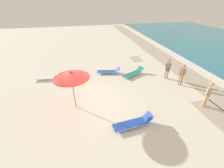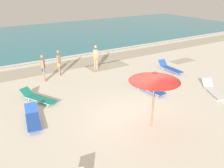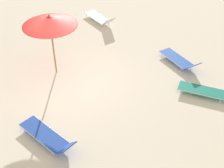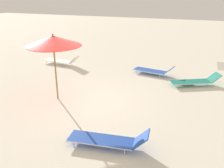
{
  "view_description": "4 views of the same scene",
  "coord_description": "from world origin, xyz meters",
  "px_view_note": "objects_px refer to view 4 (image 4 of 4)",
  "views": [
    {
      "loc": [
        8.11,
        -0.23,
        6.28
      ],
      "look_at": [
        -0.48,
        1.72,
        1.03
      ],
      "focal_mm": 24.0,
      "sensor_mm": 36.0,
      "label": 1
    },
    {
      "loc": [
        -6.35,
        -7.92,
        5.91
      ],
      "look_at": [
        -0.12,
        1.96,
        1.12
      ],
      "focal_mm": 40.0,
      "sensor_mm": 36.0,
      "label": 2
    },
    {
      "loc": [
        5.57,
        8.73,
        7.64
      ],
      "look_at": [
        -0.44,
        2.01,
        0.66
      ],
      "focal_mm": 50.0,
      "sensor_mm": 36.0,
      "label": 3
    },
    {
      "loc": [
        8.11,
        4.34,
        4.17
      ],
      "look_at": [
        -0.15,
        1.38,
        0.8
      ],
      "focal_mm": 40.0,
      "sensor_mm": 36.0,
      "label": 4
    }
  ],
  "objects_px": {
    "sun_lounger_beside_umbrella": "(109,140)",
    "beach_umbrella": "(53,41)",
    "sun_lounger_under_umbrella": "(154,70)",
    "sun_lounger_near_water_left": "(62,61)",
    "sun_lounger_mid_beach_solo": "(196,81)"
  },
  "relations": [
    {
      "from": "sun_lounger_under_umbrella",
      "to": "sun_lounger_near_water_left",
      "type": "distance_m",
      "value": 5.44
    },
    {
      "from": "sun_lounger_beside_umbrella",
      "to": "beach_umbrella",
      "type": "bearing_deg",
      "value": -133.75
    },
    {
      "from": "sun_lounger_under_umbrella",
      "to": "sun_lounger_beside_umbrella",
      "type": "bearing_deg",
      "value": 10.91
    },
    {
      "from": "sun_lounger_under_umbrella",
      "to": "sun_lounger_mid_beach_solo",
      "type": "xyz_separation_m",
      "value": [
        0.87,
        2.09,
        -0.01
      ]
    },
    {
      "from": "sun_lounger_beside_umbrella",
      "to": "sun_lounger_near_water_left",
      "type": "bearing_deg",
      "value": -147.27
    },
    {
      "from": "sun_lounger_under_umbrella",
      "to": "sun_lounger_near_water_left",
      "type": "bearing_deg",
      "value": -79.52
    },
    {
      "from": "sun_lounger_beside_umbrella",
      "to": "sun_lounger_near_water_left",
      "type": "xyz_separation_m",
      "value": [
        -6.73,
        -5.44,
        0.0
      ]
    },
    {
      "from": "sun_lounger_mid_beach_solo",
      "to": "beach_umbrella",
      "type": "bearing_deg",
      "value": -83.12
    },
    {
      "from": "beach_umbrella",
      "to": "sun_lounger_under_umbrella",
      "type": "xyz_separation_m",
      "value": [
        -4.32,
        3.08,
        -2.13
      ]
    },
    {
      "from": "beach_umbrella",
      "to": "sun_lounger_beside_umbrella",
      "type": "xyz_separation_m",
      "value": [
        2.37,
        3.08,
        -2.13
      ]
    },
    {
      "from": "beach_umbrella",
      "to": "sun_lounger_beside_umbrella",
      "type": "height_order",
      "value": "beach_umbrella"
    },
    {
      "from": "sun_lounger_under_umbrella",
      "to": "sun_lounger_mid_beach_solo",
      "type": "height_order",
      "value": "sun_lounger_under_umbrella"
    },
    {
      "from": "sun_lounger_near_water_left",
      "to": "sun_lounger_mid_beach_solo",
      "type": "height_order",
      "value": "sun_lounger_near_water_left"
    },
    {
      "from": "sun_lounger_near_water_left",
      "to": "sun_lounger_beside_umbrella",
      "type": "bearing_deg",
      "value": 45.42
    },
    {
      "from": "sun_lounger_mid_beach_solo",
      "to": "sun_lounger_under_umbrella",
      "type": "bearing_deg",
      "value": -139.48
    }
  ]
}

